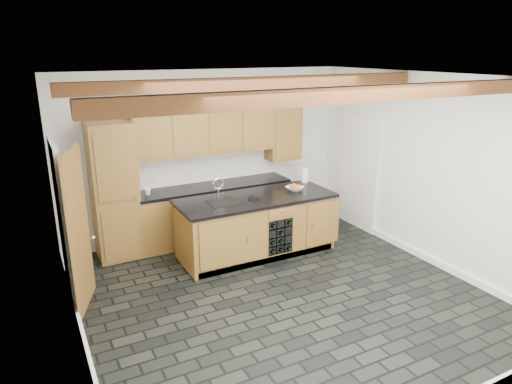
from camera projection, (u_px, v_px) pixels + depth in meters
ground at (281, 293)px, 6.07m from camera, size 5.00×5.00×0.00m
room_shell at (257, 174)px, 6.02m from camera, size 5.01×5.00×5.00m
back_cabinetry at (194, 184)px, 7.50m from camera, size 3.65×0.62×2.20m
island at (257, 225)px, 7.15m from camera, size 2.48×0.96×0.93m
faucet at (222, 199)px, 6.80m from camera, size 0.45×0.40×0.34m
kitchen_scale at (254, 197)px, 6.95m from camera, size 0.17×0.11×0.05m
fruit_bowl at (295, 189)px, 7.33m from camera, size 0.34×0.34×0.07m
fruit_cluster at (295, 186)px, 7.32m from camera, size 0.16×0.17×0.07m
paper_towel at (305, 175)px, 7.78m from camera, size 0.12×0.12×0.24m
mug at (147, 192)px, 7.12m from camera, size 0.13×0.13×0.10m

